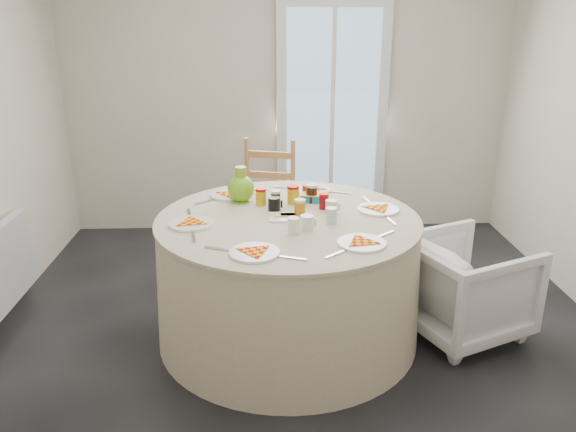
{
  "coord_description": "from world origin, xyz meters",
  "views": [
    {
      "loc": [
        -0.21,
        -3.12,
        1.94
      ],
      "look_at": [
        -0.08,
        0.05,
        0.8
      ],
      "focal_mm": 35.0,
      "sensor_mm": 36.0,
      "label": 1
    }
  ],
  "objects_px": {
    "armchair": "(466,277)",
    "green_pitcher": "(241,190)",
    "table": "(288,280)",
    "wooden_chair": "(265,208)"
  },
  "relations": [
    {
      "from": "table",
      "to": "armchair",
      "type": "xyz_separation_m",
      "value": [
        1.12,
        -0.03,
        0.02
      ]
    },
    {
      "from": "wooden_chair",
      "to": "armchair",
      "type": "height_order",
      "value": "wooden_chair"
    },
    {
      "from": "table",
      "to": "green_pitcher",
      "type": "xyz_separation_m",
      "value": [
        -0.29,
        0.32,
        0.49
      ]
    },
    {
      "from": "armchair",
      "to": "green_pitcher",
      "type": "height_order",
      "value": "green_pitcher"
    },
    {
      "from": "green_pitcher",
      "to": "armchair",
      "type": "bearing_deg",
      "value": -14.22
    },
    {
      "from": "armchair",
      "to": "green_pitcher",
      "type": "relative_size",
      "value": 3.09
    },
    {
      "from": "table",
      "to": "wooden_chair",
      "type": "height_order",
      "value": "wooden_chair"
    },
    {
      "from": "table",
      "to": "armchair",
      "type": "bearing_deg",
      "value": -1.71
    },
    {
      "from": "table",
      "to": "wooden_chair",
      "type": "distance_m",
      "value": 1.12
    },
    {
      "from": "wooden_chair",
      "to": "green_pitcher",
      "type": "height_order",
      "value": "green_pitcher"
    }
  ]
}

